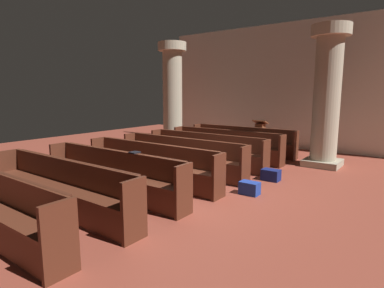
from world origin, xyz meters
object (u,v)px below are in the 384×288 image
Objects in this scene: pillar_aisle_side at (327,95)px; hymn_book at (135,152)px; pew_row_6 at (61,185)px; pew_row_3 at (181,155)px; pew_row_5 at (112,172)px; pew_row_0 at (242,139)px; pew_row_2 at (205,149)px; pew_row_4 at (151,162)px; lectern at (260,138)px; pew_row_1 at (225,143)px; kneeler_box_blue at (249,188)px; pillar_far_side at (173,94)px; kneeler_box_navy at (271,175)px.

pillar_aisle_side is 20.85× the size of hymn_book.
pew_row_3 is at bearing 90.00° from pew_row_6.
pew_row_6 is (0.00, -1.10, 0.00)m from pew_row_5.
pew_row_3 is at bearing -90.00° from pew_row_0.
pew_row_4 is (0.00, -2.20, 0.00)m from pew_row_2.
lectern is (0.22, 3.13, -0.03)m from pew_row_2.
pew_row_2 is 20.20× the size of hymn_book.
pew_row_6 is 0.97× the size of pillar_aisle_side.
pew_row_4 is 1.00× the size of pew_row_5.
pew_row_1 is 20.20× the size of hymn_book.
pew_row_0 is at bearing 94.89° from hymn_book.
pew_row_6 is (0.00, -5.50, 0.00)m from pew_row_1.
pew_row_0 is at bearing -103.51° from lectern.
pew_row_3 reaches higher than kneeler_box_blue.
pew_row_5 is 0.97× the size of pillar_aisle_side.
pew_row_2 is at bearing -94.08° from lectern.
pew_row_0 is 6.60m from pew_row_6.
pew_row_2 reaches higher than kneeler_box_blue.
lectern is 5.93× the size of hymn_book.
pillar_far_side is at bearing 122.46° from hymn_book.
pillar_far_side reaches higher than kneeler_box_navy.
lectern is 5.13m from kneeler_box_blue.
lectern is at bearing 86.98° from pew_row_3.
pillar_far_side is 5.51m from kneeler_box_navy.
pillar_aisle_side reaches higher than pew_row_3.
pillar_far_side reaches higher than hymn_book.
pew_row_2 is (0.00, -2.20, 0.00)m from pew_row_0.
pew_row_0 is at bearing 9.88° from pillar_far_side.
pillar_far_side reaches higher than pew_row_3.
kneeler_box_blue is at bearing -34.92° from pillar_far_side.
lectern is at bearing 88.30° from pew_row_6.
kneeler_box_navy is at bearing -10.04° from pew_row_2.
pillar_far_side is (-5.32, -0.17, 0.00)m from pillar_aisle_side.
kneeler_box_blue is (2.17, -2.71, -0.35)m from pew_row_1.
pew_row_2 is 3.14m from lectern.
pew_row_1 is 3.09m from pillar_far_side.
pillar_far_side is (-2.63, 2.84, 1.49)m from pew_row_3.
pew_row_3 is 3.40× the size of lectern.
hymn_book is 0.45× the size of kneeler_box_navy.
pew_row_3 is at bearing 102.74° from hymn_book.
pew_row_2 is at bearing -90.00° from pew_row_0.
pillar_aisle_side reaches higher than lectern.
pew_row_1 reaches higher than kneeler_box_navy.
pew_row_6 is 6.85m from pillar_far_side.
hymn_book is (0.45, 1.29, 0.42)m from pew_row_6.
pew_row_0 and pew_row_3 have the same top height.
pillar_aisle_side is (2.68, 4.11, 1.49)m from pew_row_4.
pew_row_0 is 0.97× the size of pillar_aisle_side.
pew_row_0 and pew_row_2 have the same top height.
pew_row_3 is 20.20× the size of hymn_book.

